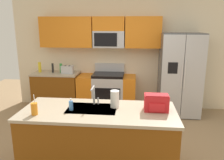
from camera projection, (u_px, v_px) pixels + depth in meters
The scene contains 15 objects.
ground_plane at pixel (110, 150), 3.76m from camera, with size 9.00×9.00×0.00m, color #997A56.
kitchen_wall_unit at pixel (114, 48), 5.42m from camera, with size 5.20×0.43×2.60m.
back_counter at pixel (57, 90), 5.53m from camera, with size 1.10×0.63×0.90m.
range_oven at pixel (107, 92), 5.42m from camera, with size 1.36×0.61×1.10m.
refrigerator at pixel (180, 75), 5.07m from camera, with size 0.90×0.76×1.85m.
island_counter at pixel (99, 140), 3.18m from camera, with size 2.11×0.89×0.90m.
toaster at pixel (68, 69), 5.32m from camera, with size 0.28×0.16×0.18m.
pepper_mill at pixel (53, 68), 5.40m from camera, with size 0.05×0.05×0.22m, color black.
bottle_yellow at pixel (40, 67), 5.43m from camera, with size 0.07×0.07×0.24m, color yellow.
bottle_green at pixel (61, 68), 5.40m from camera, with size 0.06×0.06×0.22m, color green.
sink_faucet at pixel (94, 94), 3.22m from camera, with size 0.09×0.21×0.28m.
drink_cup_orange at pixel (34, 109), 2.90m from camera, with size 0.08×0.08×0.28m.
soap_dispenser at pixel (71, 105), 3.05m from camera, with size 0.06×0.06×0.17m.
paper_towel_roll at pixel (115, 99), 3.15m from camera, with size 0.12×0.12×0.24m, color white.
backpack at pixel (156, 102), 3.03m from camera, with size 0.32×0.22×0.23m.
Camera 1 is at (0.36, -3.34, 2.04)m, focal length 36.16 mm.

